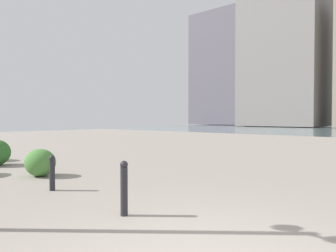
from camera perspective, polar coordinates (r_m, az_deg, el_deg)
building_annex at (r=72.01m, az=20.41°, el=15.63°), size 15.62×12.82×40.80m
building_highrise at (r=84.09m, az=10.69°, el=10.09°), size 16.40×11.50×28.57m
bollard_near at (r=5.25m, az=-8.01°, el=-10.96°), size 0.13×0.13×0.90m
bollard_mid at (r=7.41m, az=-20.35°, el=-7.88°), size 0.13×0.13×0.78m
shrub_tall at (r=9.32m, az=-22.26°, el=-6.19°), size 0.89×0.80×0.75m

